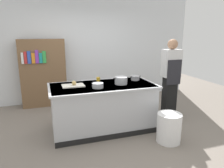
{
  "coord_description": "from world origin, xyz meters",
  "views": [
    {
      "loc": [
        -1.02,
        -3.69,
        1.86
      ],
      "look_at": [
        0.25,
        0.2,
        0.85
      ],
      "focal_mm": 33.68,
      "sensor_mm": 36.0,
      "label": 1
    }
  ],
  "objects_px": {
    "stock_pot": "(121,80)",
    "juice_cup": "(98,80)",
    "trash_bin": "(169,128)",
    "bookshelf": "(43,73)",
    "person_chef": "(171,76)",
    "sauce_pan": "(135,78)",
    "mixing_bowl": "(98,85)",
    "onion": "(74,83)"
  },
  "relations": [
    {
      "from": "juice_cup",
      "to": "person_chef",
      "type": "xyz_separation_m",
      "value": [
        1.66,
        -0.0,
        -0.04
      ]
    },
    {
      "from": "stock_pot",
      "to": "juice_cup",
      "type": "xyz_separation_m",
      "value": [
        -0.37,
        0.3,
        -0.02
      ]
    },
    {
      "from": "trash_bin",
      "to": "bookshelf",
      "type": "relative_size",
      "value": 0.3
    },
    {
      "from": "juice_cup",
      "to": "trash_bin",
      "type": "bearing_deg",
      "value": -47.75
    },
    {
      "from": "stock_pot",
      "to": "person_chef",
      "type": "height_order",
      "value": "person_chef"
    },
    {
      "from": "sauce_pan",
      "to": "person_chef",
      "type": "xyz_separation_m",
      "value": [
        0.89,
        0.07,
        -0.03
      ]
    },
    {
      "from": "sauce_pan",
      "to": "trash_bin",
      "type": "bearing_deg",
      "value": -78.1
    },
    {
      "from": "mixing_bowl",
      "to": "trash_bin",
      "type": "bearing_deg",
      "value": -30.13
    },
    {
      "from": "sauce_pan",
      "to": "bookshelf",
      "type": "distance_m",
      "value": 2.42
    },
    {
      "from": "juice_cup",
      "to": "trash_bin",
      "type": "height_order",
      "value": "juice_cup"
    },
    {
      "from": "juice_cup",
      "to": "trash_bin",
      "type": "xyz_separation_m",
      "value": [
        0.97,
        -1.07,
        -0.69
      ]
    },
    {
      "from": "stock_pot",
      "to": "person_chef",
      "type": "bearing_deg",
      "value": 12.83
    },
    {
      "from": "stock_pot",
      "to": "mixing_bowl",
      "type": "relative_size",
      "value": 1.53
    },
    {
      "from": "stock_pot",
      "to": "bookshelf",
      "type": "height_order",
      "value": "bookshelf"
    },
    {
      "from": "sauce_pan",
      "to": "person_chef",
      "type": "distance_m",
      "value": 0.9
    },
    {
      "from": "juice_cup",
      "to": "trash_bin",
      "type": "relative_size",
      "value": 0.19
    },
    {
      "from": "juice_cup",
      "to": "person_chef",
      "type": "distance_m",
      "value": 1.66
    },
    {
      "from": "mixing_bowl",
      "to": "person_chef",
      "type": "xyz_separation_m",
      "value": [
        1.78,
        0.43,
        -0.03
      ]
    },
    {
      "from": "mixing_bowl",
      "to": "juice_cup",
      "type": "distance_m",
      "value": 0.45
    },
    {
      "from": "trash_bin",
      "to": "person_chef",
      "type": "bearing_deg",
      "value": 57.35
    },
    {
      "from": "sauce_pan",
      "to": "trash_bin",
      "type": "xyz_separation_m",
      "value": [
        0.21,
        -0.99,
        -0.69
      ]
    },
    {
      "from": "stock_pot",
      "to": "trash_bin",
      "type": "height_order",
      "value": "stock_pot"
    },
    {
      "from": "mixing_bowl",
      "to": "onion",
      "type": "bearing_deg",
      "value": 145.85
    },
    {
      "from": "trash_bin",
      "to": "person_chef",
      "type": "distance_m",
      "value": 1.43
    },
    {
      "from": "sauce_pan",
      "to": "mixing_bowl",
      "type": "height_order",
      "value": "same"
    },
    {
      "from": "sauce_pan",
      "to": "bookshelf",
      "type": "relative_size",
      "value": 0.14
    },
    {
      "from": "stock_pot",
      "to": "bookshelf",
      "type": "distance_m",
      "value": 2.32
    },
    {
      "from": "onion",
      "to": "stock_pot",
      "type": "relative_size",
      "value": 0.26
    },
    {
      "from": "onion",
      "to": "mixing_bowl",
      "type": "distance_m",
      "value": 0.46
    },
    {
      "from": "stock_pot",
      "to": "bookshelf",
      "type": "relative_size",
      "value": 0.18
    },
    {
      "from": "mixing_bowl",
      "to": "juice_cup",
      "type": "xyz_separation_m",
      "value": [
        0.12,
        0.44,
        0.0
      ]
    },
    {
      "from": "juice_cup",
      "to": "person_chef",
      "type": "height_order",
      "value": "person_chef"
    },
    {
      "from": "stock_pot",
      "to": "trash_bin",
      "type": "relative_size",
      "value": 0.59
    },
    {
      "from": "person_chef",
      "to": "bookshelf",
      "type": "xyz_separation_m",
      "value": [
        -2.68,
        1.56,
        -0.06
      ]
    },
    {
      "from": "sauce_pan",
      "to": "mixing_bowl",
      "type": "relative_size",
      "value": 1.19
    },
    {
      "from": "bookshelf",
      "to": "trash_bin",
      "type": "bearing_deg",
      "value": -52.65
    },
    {
      "from": "sauce_pan",
      "to": "mixing_bowl",
      "type": "bearing_deg",
      "value": -157.95
    },
    {
      "from": "onion",
      "to": "person_chef",
      "type": "height_order",
      "value": "person_chef"
    },
    {
      "from": "person_chef",
      "to": "trash_bin",
      "type": "bearing_deg",
      "value": 162.72
    },
    {
      "from": "mixing_bowl",
      "to": "bookshelf",
      "type": "distance_m",
      "value": 2.19
    },
    {
      "from": "mixing_bowl",
      "to": "trash_bin",
      "type": "distance_m",
      "value": 1.44
    },
    {
      "from": "stock_pot",
      "to": "juice_cup",
      "type": "height_order",
      "value": "stock_pot"
    }
  ]
}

